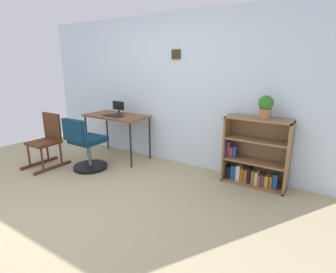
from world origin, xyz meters
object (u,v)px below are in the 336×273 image
monitor (119,108)px  bookshelf_low (255,156)px  desk (117,119)px  office_chair (86,148)px  potted_plant_on_shelf (266,107)px  keyboard (113,116)px  rocking_chair (47,140)px

monitor → bookshelf_low: monitor is taller
desk → bookshelf_low: bookshelf_low is taller
office_chair → desk: bearing=89.2°
potted_plant_on_shelf → keyboard: bearing=-173.4°
monitor → potted_plant_on_shelf: potted_plant_on_shelf is taller
potted_plant_on_shelf → desk: bearing=-176.1°
potted_plant_on_shelf → rocking_chair: bearing=-160.8°
monitor → rocking_chair: monitor is taller
rocking_chair → bookshelf_low: (2.95, 1.11, -0.03)m
keyboard → potted_plant_on_shelf: size_ratio=1.19×
office_chair → rocking_chair: bearing=-162.3°
desk → rocking_chair: bearing=-126.4°
monitor → bookshelf_low: bearing=3.3°
rocking_chair → potted_plant_on_shelf: 3.28m
office_chair → monitor: bearing=91.3°
keyboard → office_chair: (-0.04, -0.58, -0.40)m
monitor → keyboard: monitor is taller
bookshelf_low → monitor: bearing=-176.7°
keyboard → rocking_chair: size_ratio=0.42×
bookshelf_low → potted_plant_on_shelf: 0.69m
office_chair → potted_plant_on_shelf: potted_plant_on_shelf is taller
desk → monitor: monitor is taller
desk → keyboard: size_ratio=3.12×
desk → keyboard: 0.13m
potted_plant_on_shelf → bookshelf_low: bearing=149.0°
desk → keyboard: (0.03, -0.11, 0.07)m
rocking_chair → office_chair: bearing=17.7°
office_chair → rocking_chair: (-0.65, -0.21, 0.07)m
keyboard → rocking_chair: rocking_chair is taller
keyboard → bookshelf_low: bearing=8.2°
office_chair → potted_plant_on_shelf: (2.39, 0.85, 0.72)m
desk → office_chair: (-0.01, -0.69, -0.33)m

